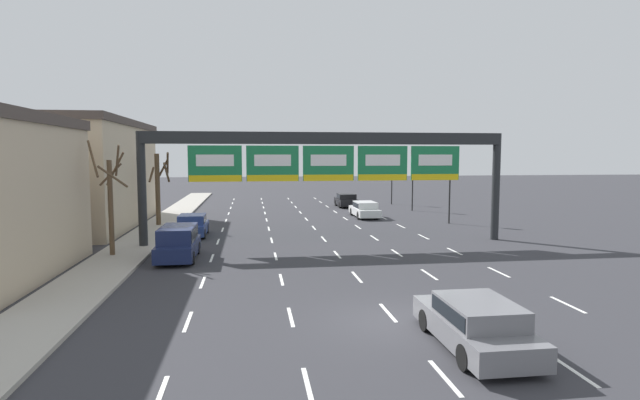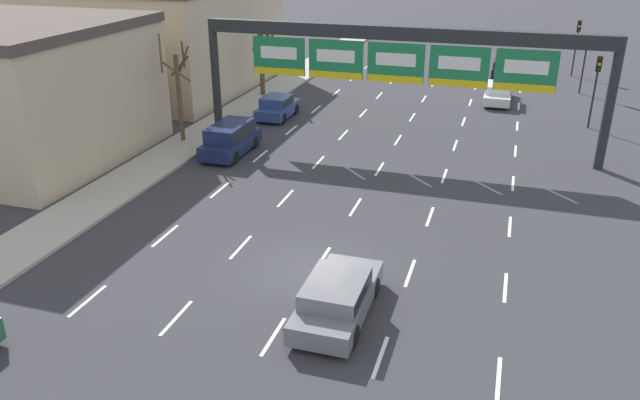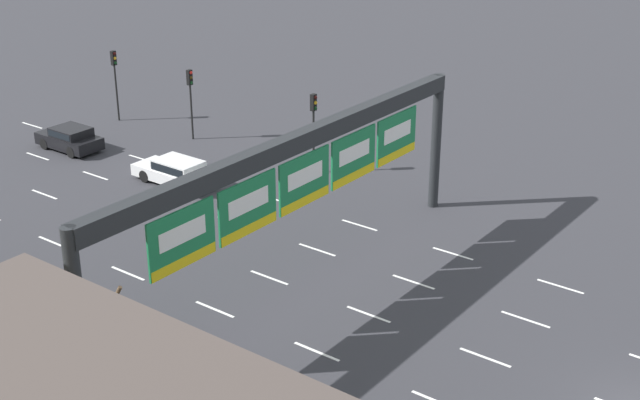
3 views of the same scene
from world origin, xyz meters
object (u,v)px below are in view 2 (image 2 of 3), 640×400
object	(u,v)px
car_blue	(277,106)
car_grey	(337,296)
car_black	(504,68)
sign_gantry	(397,51)
traffic_light_mid_block	(586,52)
tree_bare_third	(263,54)
traffic_light_far_end	(577,37)
suv_navy	(230,137)
traffic_light_near_gantry	(597,77)
tree_bare_second	(178,88)
car_white	(498,92)

from	to	relation	value
car_blue	car_grey	world-z (taller)	car_blue
car_black	car_blue	xyz separation A→B (m)	(-13.56, -17.09, 0.03)
sign_gantry	car_grey	xyz separation A→B (m)	(1.53, -16.75, -4.67)
car_blue	traffic_light_mid_block	size ratio (longest dim) A/B	0.92
car_grey	tree_bare_third	distance (m)	28.77
car_grey	traffic_light_far_end	bearing A→B (deg)	77.14
suv_navy	tree_bare_third	world-z (taller)	tree_bare_third
traffic_light_near_gantry	car_black	bearing A→B (deg)	112.56
tree_bare_third	traffic_light_near_gantry	bearing A→B (deg)	-3.51
suv_navy	tree_bare_second	bearing A→B (deg)	163.91
sign_gantry	suv_navy	bearing A→B (deg)	-157.04
suv_navy	traffic_light_near_gantry	size ratio (longest dim) A/B	1.01
car_grey	suv_navy	bearing A→B (deg)	126.45
traffic_light_near_gantry	traffic_light_mid_block	size ratio (longest dim) A/B	1.04
suv_navy	traffic_light_far_end	bearing A→B (deg)	54.61
car_grey	car_blue	bearing A→B (deg)	115.61
tree_bare_third	sign_gantry	bearing A→B (deg)	-38.14
suv_navy	tree_bare_second	world-z (taller)	tree_bare_second
sign_gantry	traffic_light_far_end	distance (m)	25.49
suv_navy	tree_bare_second	xyz separation A→B (m)	(-3.49, 1.01, 2.25)
suv_navy	car_blue	bearing A→B (deg)	90.94
sign_gantry	tree_bare_second	world-z (taller)	sign_gantry
traffic_light_far_end	tree_bare_third	xyz separation A→B (m)	(-21.94, -14.17, -0.10)
tree_bare_second	car_white	bearing A→B (deg)	41.16
car_blue	tree_bare_third	size ratio (longest dim) A/B	0.73
traffic_light_far_end	traffic_light_near_gantry	bearing A→B (deg)	-89.40
traffic_light_mid_block	car_grey	bearing A→B (deg)	-105.55
sign_gantry	traffic_light_far_end	bearing A→B (deg)	65.28
traffic_light_mid_block	traffic_light_far_end	distance (m)	6.37
car_grey	car_black	bearing A→B (deg)	84.48
car_white	traffic_light_far_end	xyz separation A→B (m)	(5.50, 10.82, 2.48)
car_white	suv_navy	bearing A→B (deg)	-130.33
suv_navy	traffic_light_mid_block	xyz separation A→B (m)	(19.09, 20.20, 2.10)
sign_gantry	car_blue	bearing A→B (deg)	154.91
sign_gantry	traffic_light_mid_block	xyz separation A→B (m)	(10.83, 16.70, -2.36)
traffic_light_mid_block	traffic_light_far_end	bearing A→B (deg)	91.95
traffic_light_far_end	tree_bare_third	distance (m)	26.12
car_blue	tree_bare_third	world-z (taller)	tree_bare_third
traffic_light_mid_block	tree_bare_third	xyz separation A→B (m)	(-22.16, -7.81, 0.06)
sign_gantry	car_grey	size ratio (longest dim) A/B	4.66
tree_bare_second	sign_gantry	bearing A→B (deg)	11.97
sign_gantry	traffic_light_mid_block	bearing A→B (deg)	57.03
suv_navy	tree_bare_third	distance (m)	12.94
car_black	tree_bare_third	bearing A→B (deg)	-143.70
suv_navy	car_black	bearing A→B (deg)	61.27
traffic_light_mid_block	tree_bare_second	bearing A→B (deg)	-139.64
car_black	traffic_light_far_end	distance (m)	6.32
car_white	car_black	size ratio (longest dim) A/B	1.20
sign_gantry	car_white	size ratio (longest dim) A/B	4.53
traffic_light_far_end	traffic_light_mid_block	bearing A→B (deg)	-88.05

